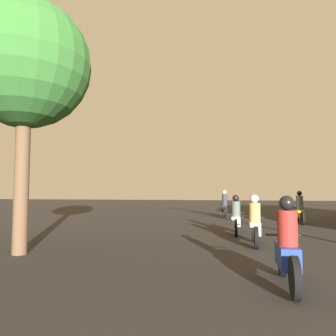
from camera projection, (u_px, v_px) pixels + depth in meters
motorcycle_blue at (287, 250)px, 5.35m from camera, size 0.60×2.03×1.48m
motorcycle_silver at (255, 225)px, 9.49m from camera, size 0.60×1.94×1.46m
motorcycle_white at (236, 218)px, 11.98m from camera, size 0.60×2.05×1.43m
motorcycle_yellow at (300, 210)px, 15.90m from camera, size 0.60×2.11×1.58m
motorcycle_black at (225, 206)px, 20.09m from camera, size 0.60×1.86×1.63m
street_tree at (25, 65)px, 8.40m from camera, size 3.32×3.32×6.49m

